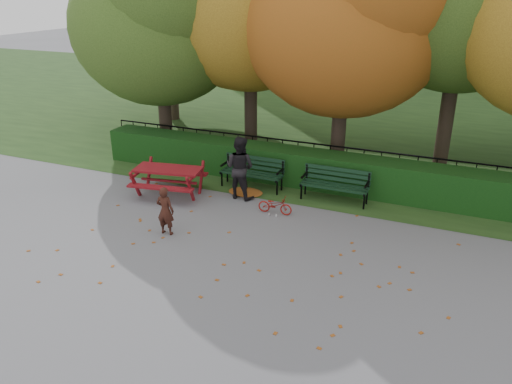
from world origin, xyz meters
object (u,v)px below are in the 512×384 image
at_px(tree_c, 357,6).
at_px(bench_left, 253,170).
at_px(picnic_table, 168,174).
at_px(adult, 240,167).
at_px(tree_a, 162,14).
at_px(bicycle, 275,205).
at_px(child, 165,211).
at_px(bench_right, 335,182).

distance_m(tree_c, bench_left, 5.31).
relative_size(picnic_table, adult, 1.18).
distance_m(tree_a, bicycle, 7.44).
height_order(tree_c, picnic_table, tree_c).
bearing_deg(picnic_table, child, -69.71).
bearing_deg(adult, tree_a, -27.96).
bearing_deg(tree_a, tree_c, 3.65).
bearing_deg(bench_right, bench_left, 180.00).
bearing_deg(bicycle, picnic_table, 86.83).
distance_m(tree_a, picnic_table, 5.48).
bearing_deg(adult, tree_c, -118.47).
relative_size(bench_right, bicycle, 2.04).
height_order(picnic_table, adult, adult).
distance_m(bench_left, picnic_table, 2.37).
bearing_deg(adult, bicycle, 160.88).
xyz_separation_m(bench_left, picnic_table, (-1.90, -1.41, 0.08)).
bearing_deg(bicycle, child, 133.21).
bearing_deg(tree_c, bicycle, -103.90).
height_order(tree_a, adult, tree_a).
height_order(tree_a, bench_left, tree_a).
bearing_deg(bench_right, picnic_table, -161.89).
distance_m(picnic_table, adult, 1.98).
height_order(bench_right, adult, adult).
bearing_deg(bench_right, child, -132.14).
bearing_deg(adult, bench_right, -154.96).
xyz_separation_m(picnic_table, child, (1.19, -2.03, -0.02)).
relative_size(bench_right, picnic_table, 0.88).
distance_m(bench_left, adult, 0.87).
relative_size(bench_left, picnic_table, 0.88).
relative_size(tree_a, picnic_table, 3.67).
bearing_deg(tree_c, child, -116.52).
bearing_deg(child, tree_a, -63.08).
xyz_separation_m(tree_a, bench_right, (6.29, -1.88, -4.00)).
xyz_separation_m(tree_c, picnic_table, (-4.04, -3.67, -4.22)).
relative_size(tree_c, child, 6.83).
relative_size(picnic_table, bicycle, 2.31).
relative_size(tree_c, bicycle, 9.05).
distance_m(bench_left, child, 3.51).
distance_m(tree_c, adult, 5.46).
distance_m(bench_left, bicycle, 1.89).
bearing_deg(tree_a, bench_right, -16.61).
distance_m(child, adult, 2.73).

